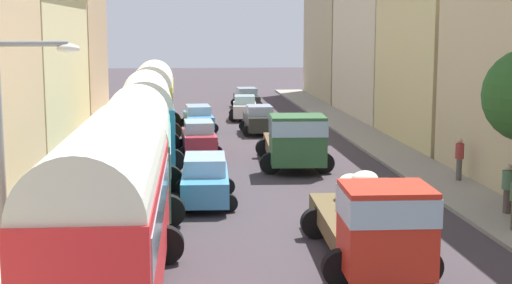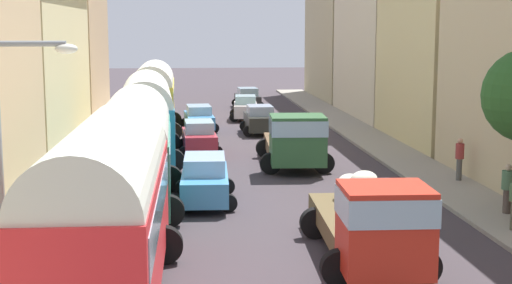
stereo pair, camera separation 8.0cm
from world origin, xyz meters
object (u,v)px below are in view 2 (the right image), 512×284
object	(u,v)px
car_4	(199,138)
parked_bus_1	(133,146)
pedestrian_3	(460,158)
parked_bus_0	(106,203)
cargo_truck_0	(372,221)
pedestrian_1	(508,188)
car_0	(260,120)
streetlamp_near	(11,160)
car_1	(245,108)
cargo_truck_1	(295,139)
car_5	(199,118)
car_2	(248,98)
car_3	(205,180)
parked_bus_3	(154,95)
parked_bus_2	(146,114)

from	to	relation	value
car_4	parked_bus_1	bearing A→B (deg)	-102.68
parked_bus_1	pedestrian_3	world-z (taller)	parked_bus_1
parked_bus_0	cargo_truck_0	world-z (taller)	parked_bus_0
car_4	pedestrian_1	size ratio (longest dim) A/B	2.31
car_0	streetlamp_near	world-z (taller)	streetlamp_near
car_0	pedestrian_1	distance (m)	20.95
cargo_truck_0	car_1	bearing A→B (deg)	91.14
cargo_truck_1	car_5	distance (m)	13.27
car_2	car_3	world-z (taller)	car_3
parked_bus_0	car_5	world-z (taller)	parked_bus_0
cargo_truck_0	car_4	world-z (taller)	cargo_truck_0
parked_bus_0	car_3	world-z (taller)	parked_bus_0
car_4	car_3	bearing A→B (deg)	-90.12
parked_bus_3	pedestrian_1	xyz separation A→B (m)	(12.14, -20.38, -1.31)
parked_bus_0	car_0	world-z (taller)	parked_bus_0
parked_bus_3	pedestrian_1	distance (m)	23.76
parked_bus_0	cargo_truck_1	xyz separation A→B (m)	(6.51, 15.65, -1.00)
parked_bus_0	car_0	distance (m)	27.41
pedestrian_3	car_4	bearing A→B (deg)	141.82
car_0	car_1	bearing A→B (deg)	92.50
car_2	pedestrian_3	size ratio (longest dim) A/B	2.13
car_0	car_4	world-z (taller)	car_0
car_5	pedestrian_1	distance (m)	23.70
parked_bus_0	parked_bus_2	distance (m)	18.00
car_2	pedestrian_1	distance (m)	34.44
cargo_truck_1	streetlamp_near	distance (m)	19.07
car_3	pedestrian_3	size ratio (longest dim) A/B	2.40
cargo_truck_1	car_2	xyz separation A→B (m)	(0.05, 24.96, -0.53)
parked_bus_0	cargo_truck_0	xyz separation A→B (m)	(6.44, 1.83, -1.03)
parked_bus_1	car_5	bearing A→B (deg)	82.32
parked_bus_1	cargo_truck_0	world-z (taller)	parked_bus_1
parked_bus_2	car_2	xyz separation A→B (m)	(6.57, 22.61, -1.44)
parked_bus_0	car_4	distance (m)	20.05
car_1	parked_bus_1	bearing A→B (deg)	-103.40
parked_bus_3	pedestrian_1	bearing A→B (deg)	-59.21
parked_bus_2	streetlamp_near	xyz separation A→B (m)	(-1.66, -19.43, 1.36)
parked_bus_3	cargo_truck_1	bearing A→B (deg)	-60.15
parked_bus_2	car_3	bearing A→B (deg)	-73.96
car_5	parked_bus_1	bearing A→B (deg)	-97.68
parked_bus_2	parked_bus_3	world-z (taller)	parked_bus_3
parked_bus_1	car_0	bearing A→B (deg)	70.97
parked_bus_1	car_2	xyz separation A→B (m)	(6.57, 31.61, -1.39)
car_0	cargo_truck_1	bearing A→B (deg)	-87.83
cargo_truck_1	car_4	bearing A→B (deg)	134.15
car_0	car_3	size ratio (longest dim) A/B	0.84
car_2	pedestrian_3	xyz separation A→B (m)	(5.95, -28.69, 0.28)
cargo_truck_0	cargo_truck_1	world-z (taller)	cargo_truck_0
cargo_truck_1	car_1	world-z (taller)	cargo_truck_1
parked_bus_1	cargo_truck_1	size ratio (longest dim) A/B	1.21
parked_bus_1	streetlamp_near	distance (m)	10.66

